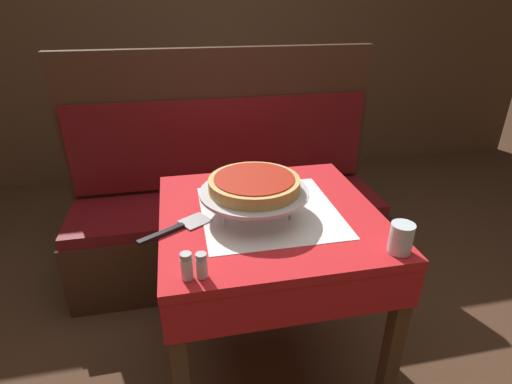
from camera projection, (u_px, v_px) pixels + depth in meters
ground_plane at (267, 364)px, 1.75m from camera, size 14.00×14.00×0.00m
dining_table_front at (269, 237)px, 1.46m from camera, size 0.77×0.77×0.77m
dining_table_rear at (228, 114)px, 2.99m from camera, size 0.64×0.64×0.77m
booth_bench at (228, 214)px, 2.26m from camera, size 1.69×0.50×1.22m
back_wall_panel at (206, 32)px, 3.16m from camera, size 6.00×0.04×2.40m
pizza_pan_stand at (254, 193)px, 1.36m from camera, size 0.37×0.37×0.09m
deep_dish_pizza at (254, 184)px, 1.34m from camera, size 0.31×0.31×0.05m
pizza_server at (176, 228)px, 1.30m from camera, size 0.24×0.17×0.01m
water_glass_near at (401, 238)px, 1.17m from camera, size 0.07×0.07×0.09m
salt_shaker at (187, 266)px, 1.06m from camera, size 0.03×0.03×0.08m
pepper_shaker at (202, 265)px, 1.07m from camera, size 0.03×0.03×0.07m
condiment_caddy at (237, 92)px, 2.96m from camera, size 0.12×0.12×0.18m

